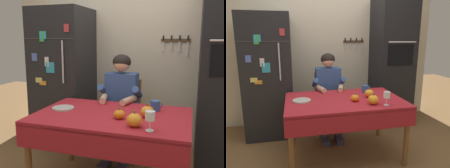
% 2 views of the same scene
% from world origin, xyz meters
% --- Properties ---
extents(back_wall_assembly, '(3.70, 0.13, 2.60)m').
position_xyz_m(back_wall_assembly, '(0.05, 1.35, 1.30)').
color(back_wall_assembly, beige).
rests_on(back_wall_assembly, ground).
extents(refrigerator, '(0.68, 0.71, 1.80)m').
position_xyz_m(refrigerator, '(-0.95, 0.96, 0.90)').
color(refrigerator, black).
rests_on(refrigerator, ground).
extents(dining_table, '(1.40, 0.90, 0.74)m').
position_xyz_m(dining_table, '(0.00, 0.08, 0.66)').
color(dining_table, brown).
rests_on(dining_table, ground).
extents(chair_behind_person, '(0.40, 0.40, 0.93)m').
position_xyz_m(chair_behind_person, '(-0.09, 0.87, 0.51)').
color(chair_behind_person, brown).
rests_on(chair_behind_person, ground).
extents(seated_person, '(0.47, 0.55, 1.25)m').
position_xyz_m(seated_person, '(-0.09, 0.68, 0.74)').
color(seated_person, '#38384C').
rests_on(seated_person, ground).
extents(coffee_mug, '(0.12, 0.09, 0.10)m').
position_xyz_m(coffee_mug, '(0.36, 0.34, 0.79)').
color(coffee_mug, '#2D569E').
rests_on(coffee_mug, dining_table).
extents(wine_glass, '(0.07, 0.07, 0.15)m').
position_xyz_m(wine_glass, '(0.40, -0.23, 0.85)').
color(wine_glass, white).
rests_on(wine_glass, dining_table).
extents(pumpkin_large, '(0.12, 0.12, 0.13)m').
position_xyz_m(pumpkin_large, '(0.27, -0.17, 0.79)').
color(pumpkin_large, orange).
rests_on(pumpkin_large, dining_table).
extents(pumpkin_medium, '(0.10, 0.10, 0.10)m').
position_xyz_m(pumpkin_medium, '(0.10, -0.02, 0.78)').
color(pumpkin_medium, orange).
rests_on(pumpkin_medium, dining_table).
extents(pumpkin_small, '(0.12, 0.12, 0.12)m').
position_xyz_m(pumpkin_small, '(0.32, 0.10, 0.79)').
color(pumpkin_small, orange).
rests_on(pumpkin_small, dining_table).
extents(serving_tray, '(0.21, 0.21, 0.02)m').
position_xyz_m(serving_tray, '(-0.51, 0.12, 0.75)').
color(serving_tray, '#B7B2A8').
rests_on(serving_tray, dining_table).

